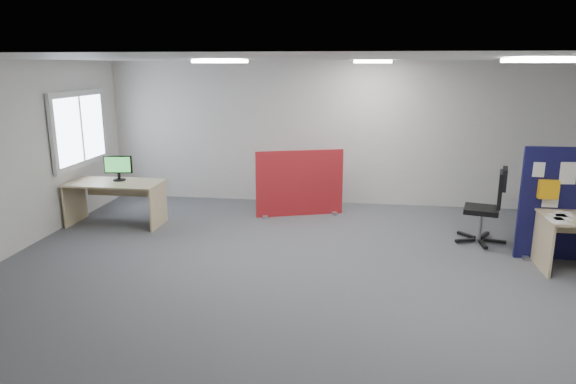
# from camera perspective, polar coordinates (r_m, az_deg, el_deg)

# --- Properties ---
(floor) EXTENTS (9.00, 9.00, 0.00)m
(floor) POSITION_cam_1_polar(r_m,az_deg,el_deg) (6.77, 4.61, -8.92)
(floor) COLOR #53565B
(floor) RESTS_ON ground
(ceiling) EXTENTS (9.00, 7.00, 0.02)m
(ceiling) POSITION_cam_1_polar(r_m,az_deg,el_deg) (6.24, 5.11, 14.57)
(ceiling) COLOR white
(ceiling) RESTS_ON wall_back
(wall_back) EXTENTS (9.00, 0.02, 2.70)m
(wall_back) POSITION_cam_1_polar(r_m,az_deg,el_deg) (9.82, 6.00, 6.44)
(wall_back) COLOR silver
(wall_back) RESTS_ON floor
(wall_front) EXTENTS (9.00, 0.02, 2.70)m
(wall_front) POSITION_cam_1_polar(r_m,az_deg,el_deg) (3.03, 1.07, -11.06)
(wall_front) COLOR silver
(wall_front) RESTS_ON floor
(window) EXTENTS (0.06, 1.70, 1.30)m
(window) POSITION_cam_1_polar(r_m,az_deg,el_deg) (9.57, -22.12, 6.50)
(window) COLOR white
(window) RESTS_ON wall_left
(ceiling_lights) EXTENTS (4.10, 4.10, 0.04)m
(ceiling_lights) POSITION_cam_1_polar(r_m,az_deg,el_deg) (6.90, 8.26, 14.18)
(ceiling_lights) COLOR white
(ceiling_lights) RESTS_ON ceiling
(red_divider) EXTENTS (1.50, 0.55, 1.17)m
(red_divider) POSITION_cam_1_polar(r_m,az_deg,el_deg) (9.07, 1.31, 0.91)
(red_divider) COLOR #AC162C
(red_divider) RESTS_ON floor
(second_desk) EXTENTS (1.54, 0.77, 0.73)m
(second_desk) POSITION_cam_1_polar(r_m,az_deg,el_deg) (9.07, -18.53, -0.00)
(second_desk) COLOR #D3BD87
(second_desk) RESTS_ON floor
(monitor_second) EXTENTS (0.47, 0.21, 0.42)m
(monitor_second) POSITION_cam_1_polar(r_m,az_deg,el_deg) (9.05, -18.34, 2.66)
(monitor_second) COLOR black
(monitor_second) RESTS_ON second_desk
(office_chair) EXTENTS (0.76, 0.74, 1.14)m
(office_chair) POSITION_cam_1_polar(r_m,az_deg,el_deg) (8.20, 21.59, -0.98)
(office_chair) COLOR black
(office_chair) RESTS_ON floor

